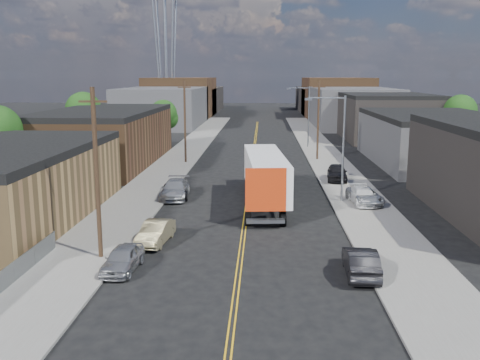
# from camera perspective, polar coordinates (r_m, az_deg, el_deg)

# --- Properties ---
(ground) EXTENTS (260.00, 260.00, 0.00)m
(ground) POSITION_cam_1_polar(r_m,az_deg,el_deg) (80.31, 1.54, 3.50)
(ground) COLOR black
(ground) RESTS_ON ground
(centerline) EXTENTS (0.32, 120.00, 0.01)m
(centerline) POSITION_cam_1_polar(r_m,az_deg,el_deg) (65.48, 1.32, 1.77)
(centerline) COLOR gold
(centerline) RESTS_ON ground
(sidewalk_left) EXTENTS (5.00, 140.00, 0.15)m
(sidewalk_left) POSITION_cam_1_polar(r_m,az_deg,el_deg) (66.34, -6.92, 1.88)
(sidewalk_left) COLOR slate
(sidewalk_left) RESTS_ON ground
(sidewalk_right) EXTENTS (5.00, 140.00, 0.15)m
(sidewalk_right) POSITION_cam_1_polar(r_m,az_deg,el_deg) (65.97, 9.60, 1.75)
(sidewalk_right) COLOR slate
(sidewalk_right) RESTS_ON ground
(warehouse_tan) EXTENTS (12.00, 22.00, 5.60)m
(warehouse_tan) POSITION_cam_1_polar(r_m,az_deg,el_deg) (42.97, -24.24, -0.38)
(warehouse_tan) COLOR olive
(warehouse_tan) RESTS_ON ground
(warehouse_brown) EXTENTS (12.00, 26.00, 6.60)m
(warehouse_brown) POSITION_cam_1_polar(r_m,az_deg,el_deg) (66.86, -14.35, 4.47)
(warehouse_brown) COLOR #503620
(warehouse_brown) RESTS_ON ground
(industrial_right_b) EXTENTS (14.00, 24.00, 6.10)m
(industrial_right_b) POSITION_cam_1_polar(r_m,az_deg,el_deg) (69.21, 19.93, 4.16)
(industrial_right_b) COLOR #38383B
(industrial_right_b) RESTS_ON ground
(industrial_right_c) EXTENTS (14.00, 22.00, 7.60)m
(industrial_right_c) POSITION_cam_1_polar(r_m,az_deg,el_deg) (94.16, 15.28, 6.57)
(industrial_right_c) COLOR black
(industrial_right_c) RESTS_ON ground
(skyline_left_a) EXTENTS (16.00, 30.00, 8.00)m
(skyline_left_a) POSITION_cam_1_polar(r_m,az_deg,el_deg) (116.74, -8.11, 7.75)
(skyline_left_a) COLOR #38383B
(skyline_left_a) RESTS_ON ground
(skyline_right_a) EXTENTS (16.00, 30.00, 8.00)m
(skyline_right_a) POSITION_cam_1_polar(r_m,az_deg,el_deg) (116.31, 11.83, 7.61)
(skyline_right_a) COLOR #38383B
(skyline_right_a) RESTS_ON ground
(skyline_left_b) EXTENTS (16.00, 26.00, 10.00)m
(skyline_left_b) POSITION_cam_1_polar(r_m,az_deg,el_deg) (141.32, -6.27, 8.77)
(skyline_left_b) COLOR #503620
(skyline_left_b) RESTS_ON ground
(skyline_right_b) EXTENTS (16.00, 26.00, 10.00)m
(skyline_right_b) POSITION_cam_1_polar(r_m,az_deg,el_deg) (140.96, 10.22, 8.65)
(skyline_right_b) COLOR #503620
(skyline_right_b) RESTS_ON ground
(skyline_left_c) EXTENTS (16.00, 40.00, 7.00)m
(skyline_left_c) POSITION_cam_1_polar(r_m,az_deg,el_deg) (161.17, -5.18, 8.54)
(skyline_left_c) COLOR black
(skyline_left_c) RESTS_ON ground
(skyline_right_c) EXTENTS (16.00, 40.00, 7.00)m
(skyline_right_c) POSITION_cam_1_polar(r_m,az_deg,el_deg) (160.85, 9.25, 8.43)
(skyline_right_c) COLOR black
(skyline_right_c) RESTS_ON ground
(streetlight_near) EXTENTS (3.39, 0.25, 9.00)m
(streetlight_near) POSITION_cam_1_polar(r_m,az_deg,el_deg) (45.35, 10.49, 4.21)
(streetlight_near) COLOR gray
(streetlight_near) RESTS_ON ground
(streetlight_far) EXTENTS (3.39, 0.25, 9.00)m
(streetlight_far) POSITION_cam_1_polar(r_m,az_deg,el_deg) (80.02, 7.05, 7.23)
(streetlight_far) COLOR gray
(streetlight_far) RESTS_ON ground
(utility_pole_left_near) EXTENTS (1.60, 0.26, 10.00)m
(utility_pole_left_near) POSITION_cam_1_polar(r_m,az_deg,el_deg) (31.56, -15.05, 0.70)
(utility_pole_left_near) COLOR black
(utility_pole_left_near) RESTS_ON ground
(utility_pole_left_far) EXTENTS (1.60, 0.26, 10.00)m
(utility_pole_left_far) POSITION_cam_1_polar(r_m,az_deg,el_deg) (65.52, -5.89, 6.25)
(utility_pole_left_far) COLOR black
(utility_pole_left_far) RESTS_ON ground
(utility_pole_right) EXTENTS (1.60, 0.26, 10.00)m
(utility_pole_right) POSITION_cam_1_polar(r_m,az_deg,el_deg) (68.17, 8.34, 6.38)
(utility_pole_right) COLOR black
(utility_pole_right) RESTS_ON ground
(tree_left_mid) EXTENTS (5.10, 5.04, 8.37)m
(tree_left_mid) POSITION_cam_1_polar(r_m,az_deg,el_deg) (78.91, -16.30, 6.93)
(tree_left_mid) COLOR black
(tree_left_mid) RESTS_ON ground
(tree_left_far) EXTENTS (4.35, 4.20, 6.97)m
(tree_left_far) POSITION_cam_1_polar(r_m,az_deg,el_deg) (83.22, -8.13, 6.83)
(tree_left_far) COLOR black
(tree_left_far) RESTS_ON ground
(tree_right_far) EXTENTS (4.85, 4.76, 7.91)m
(tree_right_far) POSITION_cam_1_polar(r_m,az_deg,el_deg) (84.82, 22.46, 6.59)
(tree_right_far) COLOR black
(tree_right_far) RESTS_ON ground
(semi_truck) EXTENTS (3.85, 16.81, 4.36)m
(semi_truck) POSITION_cam_1_polar(r_m,az_deg,el_deg) (45.16, 2.71, 0.71)
(semi_truck) COLOR silver
(semi_truck) RESTS_ON ground
(car_left_a) EXTENTS (1.89, 4.18, 1.39)m
(car_left_a) POSITION_cam_1_polar(r_m,az_deg,el_deg) (30.45, -12.41, -8.21)
(car_left_a) COLOR #9FA0A4
(car_left_a) RESTS_ON ground
(car_left_b) EXTENTS (1.99, 4.49, 1.43)m
(car_left_b) POSITION_cam_1_polar(r_m,az_deg,el_deg) (34.85, -9.01, -5.56)
(car_left_b) COLOR #877D58
(car_left_b) RESTS_ON ground
(car_left_c) EXTENTS (2.76, 4.93, 1.30)m
(car_left_c) POSITION_cam_1_polar(r_m,az_deg,el_deg) (47.30, -6.93, -1.15)
(car_left_c) COLOR black
(car_left_c) RESTS_ON ground
(car_left_d) EXTENTS (2.37, 5.56, 1.60)m
(car_left_d) POSITION_cam_1_polar(r_m,az_deg,el_deg) (47.27, -6.93, -0.97)
(car_left_d) COLOR #9D9FA2
(car_left_d) RESTS_ON ground
(car_right_oncoming) EXTENTS (1.82, 4.70, 1.53)m
(car_right_oncoming) POSITION_cam_1_polar(r_m,az_deg,el_deg) (29.79, 12.76, -8.52)
(car_right_oncoming) COLOR black
(car_right_oncoming) RESTS_ON ground
(car_right_lot_a) EXTENTS (2.75, 5.04, 1.34)m
(car_right_lot_a) POSITION_cam_1_polar(r_m,az_deg,el_deg) (45.54, 13.18, -1.63)
(car_right_lot_a) COLOR #AFB2B5
(car_right_lot_a) RESTS_ON sidewalk_right
(car_right_lot_b) EXTENTS (2.18, 4.74, 1.34)m
(car_right_lot_b) POSITION_cam_1_polar(r_m,az_deg,el_deg) (45.45, 12.95, -1.64)
(car_right_lot_b) COLOR silver
(car_right_lot_b) RESTS_ON sidewalk_right
(car_right_lot_c) EXTENTS (2.41, 4.99, 1.64)m
(car_right_lot_c) POSITION_cam_1_polar(r_m,az_deg,el_deg) (54.98, 10.31, 0.81)
(car_right_lot_c) COLOR black
(car_right_lot_c) RESTS_ON sidewalk_right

